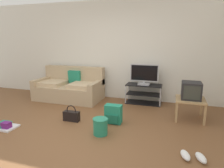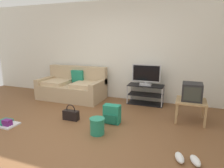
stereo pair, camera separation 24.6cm
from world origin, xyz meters
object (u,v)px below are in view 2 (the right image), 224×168
cleaning_bucket (97,126)px  sneakers_pair (187,159)px  tv_stand (146,94)px  floor_tray (6,123)px  flat_tv (146,75)px  crt_tv (192,92)px  backpack (112,114)px  side_table (191,103)px  handbag (71,115)px  couch (73,87)px

cleaning_bucket → sneakers_pair: cleaning_bucket is taller
tv_stand → floor_tray: tv_stand is taller
flat_tv → tv_stand: bearing=90.0°
crt_tv → backpack: bearing=-155.5°
side_table → sneakers_pair: (-0.03, -1.53, -0.34)m
crt_tv → cleaning_bucket: size_ratio=1.34×
flat_tv → side_table: 1.40m
handbag → sneakers_pair: size_ratio=0.86×
handbag → cleaning_bucket: (0.79, -0.39, 0.05)m
cleaning_bucket → floor_tray: cleaning_bucket is taller
couch → handbag: couch is taller
backpack → cleaning_bucket: 0.56m
side_table → handbag: (-2.34, -0.82, -0.27)m
cleaning_bucket → crt_tv: bearing=38.3°
crt_tv → backpack: (-1.48, -0.67, -0.44)m
flat_tv → crt_tv: size_ratio=1.83×
handbag → floor_tray: size_ratio=0.75×
side_table → crt_tv: size_ratio=1.47×
couch → side_table: couch is taller
couch → crt_tv: 3.21m
couch → flat_tv: size_ratio=2.50×
flat_tv → floor_tray: flat_tv is taller
sneakers_pair → handbag: bearing=162.8°
sneakers_pair → floor_tray: size_ratio=0.87×
side_table → sneakers_pair: side_table is taller
handbag → flat_tv: bearing=52.0°
couch → side_table: bearing=-10.4°
backpack → floor_tray: 2.11m
handbag → sneakers_pair: handbag is taller
side_table → backpack: (-1.48, -0.66, -0.20)m
crt_tv → couch: bearing=169.9°
couch → crt_tv: couch is taller
couch → tv_stand: couch is taller
flat_tv → handbag: flat_tv is taller
backpack → sneakers_pair: backpack is taller
flat_tv → cleaning_bucket: size_ratio=2.45×
couch → floor_tray: bearing=-97.0°
cleaning_bucket → tv_stand: bearing=77.1°
backpack → cleaning_bucket: bearing=-89.9°
crt_tv → side_table: bearing=-90.0°
side_table → cleaning_bucket: (-1.55, -1.21, -0.23)m
side_table → crt_tv: (-0.00, 0.02, 0.24)m
cleaning_bucket → backpack: bearing=82.5°
crt_tv → handbag: 2.53m
crt_tv → handbag: bearing=-160.4°
tv_stand → side_table: (1.09, -0.81, 0.13)m
side_table → cleaning_bucket: size_ratio=1.97×
couch → cleaning_bucket: couch is taller
flat_tv → backpack: bearing=-105.1°
flat_tv → sneakers_pair: size_ratio=1.87×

